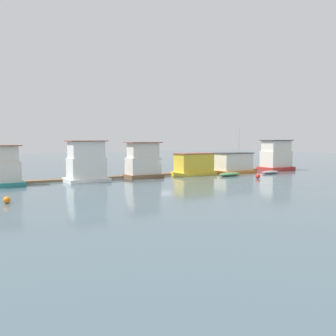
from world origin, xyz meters
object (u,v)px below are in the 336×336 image
houseboat_yellow (194,165)px  buoy_red (258,176)px  houseboat_white (86,163)px  buoy_orange (7,200)px  houseboat_brown (143,162)px  houseboat_orange (234,163)px  dinghy_green (230,174)px  dinghy_grey (270,172)px  houseboat_red (276,156)px

houseboat_yellow → buoy_red: houseboat_yellow is taller
houseboat_white → buoy_orange: (-11.39, -12.46, -2.19)m
buoy_red → buoy_orange: buoy_red is taller
houseboat_yellow → buoy_red: 10.14m
houseboat_brown → buoy_orange: bearing=-147.0°
houseboat_yellow → houseboat_orange: size_ratio=0.85×
houseboat_orange → buoy_orange: (-36.60, -12.46, -1.29)m
dinghy_green → buoy_orange: 33.75m
dinghy_green → dinghy_grey: bearing=-5.0°
houseboat_yellow → buoy_orange: 31.25m
houseboat_white → houseboat_orange: houseboat_orange is taller
houseboat_red → buoy_orange: 47.99m
houseboat_orange → houseboat_red: (9.72, -0.13, 0.91)m
houseboat_white → houseboat_red: bearing=-0.2°
houseboat_white → buoy_orange: 17.03m
houseboat_brown → dinghy_grey: houseboat_brown is taller
houseboat_brown → dinghy_grey: size_ratio=1.48×
houseboat_brown → dinghy_green: size_ratio=1.20×
houseboat_brown → buoy_red: size_ratio=7.78×
houseboat_orange → dinghy_green: (-4.01, -3.71, -1.33)m
houseboat_brown → houseboat_red: bearing=-1.5°
buoy_orange → houseboat_yellow: bearing=23.7°
houseboat_white → dinghy_green: bearing=-9.9°
dinghy_green → buoy_red: bearing=-77.9°
houseboat_red → dinghy_green: 14.36m
houseboat_yellow → dinghy_green: size_ratio=1.47×
houseboat_orange → dinghy_grey: bearing=-48.5°
houseboat_orange → buoy_orange: bearing=-161.2°
houseboat_orange → buoy_orange: houseboat_orange is taller
dinghy_green → buoy_orange: bearing=-165.0°
houseboat_yellow → dinghy_grey: size_ratio=1.81×
houseboat_red → dinghy_grey: 7.56m
houseboat_white → houseboat_brown: bearing=3.7°
houseboat_brown → houseboat_orange: size_ratio=0.69×
buoy_orange → houseboat_red: bearing=14.9°
houseboat_yellow → buoy_orange: size_ratio=10.20×
dinghy_grey → buoy_red: buoy_red is taller
houseboat_red → dinghy_grey: houseboat_red is taller
buoy_orange → dinghy_grey: bearing=11.3°
houseboat_red → houseboat_brown: bearing=178.5°
houseboat_brown → houseboat_yellow: (8.56, -0.49, -0.71)m
houseboat_orange → dinghy_grey: 6.04m
houseboat_brown → buoy_red: (13.62, -9.19, -2.02)m
houseboat_brown → dinghy_grey: bearing=-13.6°
houseboat_white → dinghy_green: 21.65m
houseboat_brown → buoy_orange: 23.98m
houseboat_white → buoy_orange: size_ratio=8.71×
houseboat_orange → buoy_orange: size_ratio=12.01×
houseboat_white → houseboat_brown: size_ratio=1.05×
houseboat_red → buoy_red: (-12.67, -8.50, -2.18)m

